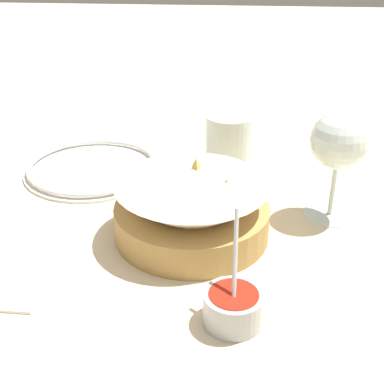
{
  "coord_description": "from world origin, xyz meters",
  "views": [
    {
      "loc": [
        -0.63,
        -0.06,
        0.41
      ],
      "look_at": [
        0.0,
        -0.01,
        0.07
      ],
      "focal_mm": 50.0,
      "sensor_mm": 36.0,
      "label": 1
    }
  ],
  "objects_px": {
    "food_basket": "(192,211)",
    "sauce_cup": "(233,306)",
    "wine_glass": "(339,144)",
    "beer_mug": "(229,141)",
    "side_plate": "(93,167)"
  },
  "relations": [
    {
      "from": "food_basket",
      "to": "sauce_cup",
      "type": "distance_m",
      "value": 0.19
    },
    {
      "from": "sauce_cup",
      "to": "wine_glass",
      "type": "distance_m",
      "value": 0.3
    },
    {
      "from": "wine_glass",
      "to": "sauce_cup",
      "type": "bearing_deg",
      "value": 150.03
    },
    {
      "from": "wine_glass",
      "to": "food_basket",
      "type": "bearing_deg",
      "value": 108.69
    },
    {
      "from": "sauce_cup",
      "to": "beer_mug",
      "type": "bearing_deg",
      "value": 1.72
    },
    {
      "from": "sauce_cup",
      "to": "side_plate",
      "type": "xyz_separation_m",
      "value": [
        0.37,
        0.25,
        -0.01
      ]
    },
    {
      "from": "sauce_cup",
      "to": "side_plate",
      "type": "height_order",
      "value": "sauce_cup"
    },
    {
      "from": "sauce_cup",
      "to": "side_plate",
      "type": "relative_size",
      "value": 0.52
    },
    {
      "from": "food_basket",
      "to": "wine_glass",
      "type": "relative_size",
      "value": 1.33
    },
    {
      "from": "beer_mug",
      "to": "side_plate",
      "type": "distance_m",
      "value": 0.24
    },
    {
      "from": "food_basket",
      "to": "sauce_cup",
      "type": "height_order",
      "value": "sauce_cup"
    },
    {
      "from": "sauce_cup",
      "to": "wine_glass",
      "type": "height_order",
      "value": "wine_glass"
    },
    {
      "from": "wine_glass",
      "to": "side_plate",
      "type": "height_order",
      "value": "wine_glass"
    },
    {
      "from": "sauce_cup",
      "to": "side_plate",
      "type": "distance_m",
      "value": 0.44
    },
    {
      "from": "food_basket",
      "to": "wine_glass",
      "type": "bearing_deg",
      "value": -71.31
    }
  ]
}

